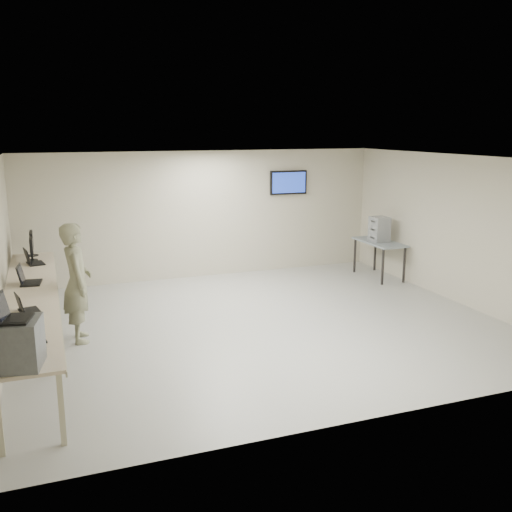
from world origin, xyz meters
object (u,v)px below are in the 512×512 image
object	(u,v)px
side_table	(379,245)
soldier	(77,283)
equipment_box	(19,344)
workbench	(32,299)

from	to	relation	value
side_table	soldier	bearing A→B (deg)	-165.14
equipment_box	soldier	bearing A→B (deg)	87.41
soldier	side_table	xyz separation A→B (m)	(6.53, 1.73, -0.19)
workbench	soldier	bearing A→B (deg)	22.80
workbench	soldier	world-z (taller)	soldier
soldier	side_table	bearing A→B (deg)	-76.63
equipment_box	soldier	distance (m)	3.12
equipment_box	side_table	world-z (taller)	equipment_box
workbench	side_table	size ratio (longest dim) A/B	4.38
equipment_box	side_table	xyz separation A→B (m)	(7.25, 4.76, -0.40)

